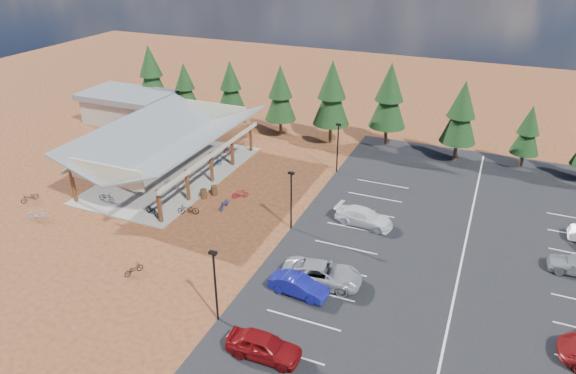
{
  "coord_description": "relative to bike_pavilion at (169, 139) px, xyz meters",
  "views": [
    {
      "loc": [
        18.91,
        -31.46,
        22.12
      ],
      "look_at": [
        3.82,
        4.15,
        2.59
      ],
      "focal_mm": 32.0,
      "sensor_mm": 36.0,
      "label": 1
    }
  ],
  "objects": [
    {
      "name": "pine_2",
      "position": [
        -1.71,
        15.7,
        1.04
      ],
      "size": [
        3.42,
        3.42,
        7.96
      ],
      "color": "#382314",
      "rests_on": "ground"
    },
    {
      "name": "car_3",
      "position": [
        20.36,
        -2.12,
        -3.08
      ],
      "size": [
        5.01,
        2.42,
        1.41
      ],
      "primitive_type": "imported",
      "rotation": [
        0.0,
        0.0,
        1.48
      ],
      "color": "white",
      "rests_on": "asphalt_lot"
    },
    {
      "name": "pine_3",
      "position": [
        5.65,
        14.17,
        1.33
      ],
      "size": [
        3.62,
        3.62,
        8.43
      ],
      "color": "#382314",
      "rests_on": "ground"
    },
    {
      "name": "pine_7",
      "position": [
        32.22,
        15.49,
        0.22
      ],
      "size": [
        2.85,
        2.85,
        6.64
      ],
      "color": "#382314",
      "rests_on": "ground"
    },
    {
      "name": "bike_14",
      "position": [
        8.3,
        -4.19,
        -3.34
      ],
      "size": [
        0.82,
        1.89,
        0.96
      ],
      "primitive_type": "imported",
      "rotation": [
        0.0,
        0.0,
        0.1
      ],
      "color": "navy",
      "rests_on": "ground"
    },
    {
      "name": "car_0",
      "position": [
        19.02,
        -18.68,
        -3.03
      ],
      "size": [
        4.46,
        1.87,
        1.51
      ],
      "primitive_type": "imported",
      "rotation": [
        0.0,
        0.0,
        1.59
      ],
      "color": "maroon",
      "rests_on": "asphalt_lot"
    },
    {
      "name": "lamp_post_1",
      "position": [
        15.0,
        -5.0,
        -0.85
      ],
      "size": [
        0.5,
        0.25,
        5.14
      ],
      "color": "black",
      "rests_on": "ground"
    },
    {
      "name": "asphalt_lot",
      "position": [
        28.5,
        -4.0,
        -3.8
      ],
      "size": [
        27.0,
        44.0,
        0.04
      ],
      "primitive_type": "cube",
      "color": "black",
      "rests_on": "ground"
    },
    {
      "name": "lamp_post_2",
      "position": [
        15.0,
        7.0,
        -0.85
      ],
      "size": [
        0.5,
        0.25,
        5.14
      ],
      "color": "black",
      "rests_on": "ground"
    },
    {
      "name": "bike_2",
      "position": [
        -1.75,
        1.23,
        -3.31
      ],
      "size": [
        1.63,
        0.72,
        0.83
      ],
      "primitive_type": "imported",
      "rotation": [
        0.0,
        0.0,
        1.46
      ],
      "color": "navy",
      "rests_on": "concrete_pad"
    },
    {
      "name": "trash_bin_0",
      "position": [
        6.13,
        -2.25,
        -3.37
      ],
      "size": [
        0.6,
        0.6,
        0.9
      ],
      "primitive_type": "cylinder",
      "color": "#452E18",
      "rests_on": "ground"
    },
    {
      "name": "bike_12",
      "position": [
        7.05,
        -15.15,
        -3.43
      ],
      "size": [
        1.01,
        1.6,
        0.79
      ],
      "primitive_type": "imported",
      "rotation": [
        0.0,
        0.0,
        2.79
      ],
      "color": "black",
      "rests_on": "ground"
    },
    {
      "name": "pine_1",
      "position": [
        -7.51,
        14.41,
        0.71
      ],
      "size": [
        3.19,
        3.19,
        7.43
      ],
      "color": "#382314",
      "rests_on": "ground"
    },
    {
      "name": "bike_16",
      "position": [
        5.94,
        -6.32,
        -3.33
      ],
      "size": [
        1.98,
        1.28,
        0.98
      ],
      "primitive_type": "imported",
      "rotation": [
        0.0,
        0.0,
        5.08
      ],
      "color": "black",
      "rests_on": "ground"
    },
    {
      "name": "outbuilding",
      "position": [
        -14.0,
        11.0,
        -1.8
      ],
      "size": [
        11.0,
        7.0,
        3.9
      ],
      "color": "#ADA593",
      "rests_on": "ground"
    },
    {
      "name": "bike_pavilion",
      "position": [
        0.0,
        0.0,
        0.0
      ],
      "size": [
        11.65,
        19.4,
        4.97
      ],
      "color": "#512617",
      "rests_on": "concrete_pad"
    },
    {
      "name": "bike_5",
      "position": [
        1.71,
        -2.88,
        -3.26
      ],
      "size": [
        1.58,
        0.66,
        0.92
      ],
      "primitive_type": "imported",
      "rotation": [
        0.0,
        0.0,
        1.42
      ],
      "color": "gray",
      "rests_on": "concrete_pad"
    },
    {
      "name": "bike_15",
      "position": [
        8.66,
        -1.92,
        -3.36
      ],
      "size": [
        1.52,
        1.25,
        0.93
      ],
      "primitive_type": "imported",
      "rotation": [
        0.0,
        0.0,
        2.19
      ],
      "color": "maroon",
      "rests_on": "ground"
    },
    {
      "name": "bike_4",
      "position": [
        3.29,
        -7.8,
        -3.23
      ],
      "size": [
        1.99,
        1.25,
        0.99
      ],
      "primitive_type": "imported",
      "rotation": [
        0.0,
        0.0,
        1.23
      ],
      "color": "black",
      "rests_on": "concrete_pad"
    },
    {
      "name": "ground",
      "position": [
        10.0,
        -7.0,
        -3.82
      ],
      "size": [
        140.0,
        140.0,
        0.0
      ],
      "primitive_type": "plane",
      "color": "#5C2A18",
      "rests_on": "ground"
    },
    {
      "name": "pine_6",
      "position": [
        25.66,
        14.68,
        1.46
      ],
      "size": [
        3.71,
        3.71,
        8.65
      ],
      "color": "#382314",
      "rests_on": "ground"
    },
    {
      "name": "bike_0",
      "position": [
        -2.09,
        -7.28,
        -3.3
      ],
      "size": [
        1.64,
        0.62,
        0.85
      ],
      "primitive_type": "imported",
      "rotation": [
        0.0,
        0.0,
        1.6
      ],
      "color": "black",
      "rests_on": "concrete_pad"
    },
    {
      "name": "pine_5",
      "position": [
        17.86,
        15.94,
        1.96
      ],
      "size": [
        4.06,
        4.06,
        9.47
      ],
      "color": "#382314",
      "rests_on": "ground"
    },
    {
      "name": "bike_7",
      "position": [
        2.72,
        6.62,
        -3.26
      ],
      "size": [
        1.6,
        0.64,
        0.93
      ],
      "primitive_type": "imported",
      "rotation": [
        0.0,
        0.0,
        1.44
      ],
      "color": "maroon",
      "rests_on": "concrete_pad"
    },
    {
      "name": "pine_0",
      "position": [
        -13.08,
        15.17,
        1.7
      ],
      "size": [
        3.88,
        3.88,
        9.04
      ],
      "color": "#382314",
      "rests_on": "ground"
    },
    {
      "name": "bike_9",
      "position": [
        -5.28,
        -12.11,
        -3.29
      ],
      "size": [
        1.82,
        1.14,
        1.06
      ],
      "primitive_type": "imported",
      "rotation": [
        0.0,
        0.0,
        1.97
      ],
      "color": "#9CA0A4",
      "rests_on": "ground"
    },
    {
      "name": "trash_bin_1",
      "position": [
        5.61,
        -3.22,
        -3.37
      ],
      "size": [
        0.6,
        0.6,
        0.9
      ],
      "primitive_type": "cylinder",
      "color": "#452E18",
      "rests_on": "ground"
    },
    {
      "name": "car_2",
      "position": [
        19.8,
        -10.92,
        -3.02
      ],
      "size": [
        5.8,
        3.22,
        1.53
      ],
      "primitive_type": "imported",
      "rotation": [
        0.0,
        0.0,
        1.7
      ],
      "color": "#9FA0A7",
      "rests_on": "asphalt_lot"
    },
    {
      "name": "bike_6",
      "position": [
        2.7,
        3.59,
        -3.24
      ],
      "size": [
        1.85,
        0.69,
        0.96
      ],
      "primitive_type": "imported",
      "rotation": [
        0.0,
        0.0,
        1.54
      ],
      "color": "navy",
      "rests_on": "concrete_pad"
    },
    {
      "name": "lamp_post_0",
      "position": [
        15.0,
        -17.0,
        -0.85
      ],
      "size": [
        0.5,
        0.25,
        5.14
      ],
      "color": "black",
      "rests_on": "ground"
    },
    {
      "name": "bike_3",
      "position": [
        -3.57,
        6.71,
        -3.18
      ],
      "size": [
        1.88,
        1.0,
        1.09
      ],
      "primitive_type": "imported",
      "rotation": [
        0.0,
        0.0,
        1.29
      ],
      "color": "maroon",
      "rests_on": "concrete_pad"
    },
    {
      "name": "pine_4",
      "position": [
        11.84,
        14.23,
        2.0
      ],
      "size": [
        4.09,
        4.09,
        9.53
      ],
      "color": "#382314",
      "rests_on": "ground"
    },
    {
      "name": "car_1",
      "position": [
        18.75,
        -12.67,
        -3.12
      ],
      "size": [
        4.16,
        1.76,
        1.34
      ],
      "primitive_type": "imported",
      "rotation": [
        0.0,
        0.0,
        1.48
      ],
      "color": "navy",
      "rests_on": "asphalt_lot"
    },
    {
      "name": "concrete_pad",
      "position": [
        0.0,
        0.0,
        -3.77
      ],
      "size": [
        10.6,
        18.6,
        0.1
      ],
      "primitive_type": "cube",
      "color": "gray",
      "rests_on": "ground"
    },
    {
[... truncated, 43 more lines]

